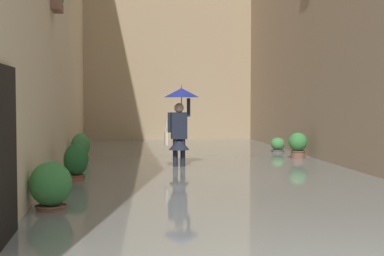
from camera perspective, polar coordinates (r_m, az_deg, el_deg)
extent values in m
plane|color=slate|center=(14.17, 0.90, -4.44)|extent=(60.00, 60.00, 0.00)
cube|color=slate|center=(14.15, 0.91, -4.07)|extent=(7.45, 24.01, 0.18)
cube|color=black|center=(6.98, -17.94, -3.14)|extent=(0.08, 1.10, 2.20)
cube|color=brown|center=(12.30, -13.16, 11.56)|extent=(0.20, 0.70, 0.18)
cube|color=tan|center=(24.07, -2.53, 9.85)|extent=(10.25, 1.80, 9.43)
cube|color=#4C4233|center=(13.96, -1.65, -4.34)|extent=(0.11, 0.24, 0.10)
cylinder|color=#1E2333|center=(13.92, -1.65, -2.61)|extent=(0.12, 0.12, 0.75)
cube|color=#4C4233|center=(13.98, -0.91, -4.33)|extent=(0.11, 0.24, 0.10)
cylinder|color=#1E2333|center=(13.93, -0.91, -2.61)|extent=(0.12, 0.12, 0.75)
cube|color=#1E2333|center=(13.88, -1.28, 0.23)|extent=(0.38, 0.22, 0.64)
cone|color=#1E2333|center=(13.90, -1.28, -1.57)|extent=(0.51, 0.51, 0.28)
sphere|color=#DBB293|center=(13.86, -1.29, 1.99)|extent=(0.23, 0.23, 0.23)
cylinder|color=#1E2333|center=(13.88, -0.34, 2.04)|extent=(0.09, 0.09, 0.44)
cylinder|color=#1E2333|center=(13.85, -2.23, 0.55)|extent=(0.09, 0.09, 0.48)
cylinder|color=black|center=(13.87, -1.04, 2.52)|extent=(0.02, 0.02, 0.47)
cone|color=navy|center=(13.87, -1.04, 3.50)|extent=(0.85, 0.85, 0.22)
cylinder|color=black|center=(13.87, -1.04, 4.08)|extent=(0.01, 0.01, 0.08)
cube|color=beige|center=(13.85, -2.55, -1.01)|extent=(0.06, 0.28, 0.32)
torus|color=beige|center=(13.83, -2.56, 0.15)|extent=(0.02, 0.30, 0.30)
cylinder|color=#66605B|center=(15.85, -10.90, -3.27)|extent=(0.42, 0.42, 0.24)
torus|color=#56524E|center=(15.83, -10.90, -2.84)|extent=(0.46, 0.46, 0.04)
ellipsoid|color=#428947|center=(15.81, -10.91, -1.68)|extent=(0.51, 0.51, 0.64)
cylinder|color=brown|center=(8.83, -13.71, -8.25)|extent=(0.44, 0.44, 0.24)
torus|color=brown|center=(8.81, -13.72, -7.48)|extent=(0.47, 0.47, 0.04)
ellipsoid|color=#387F3D|center=(8.75, -13.74, -5.37)|extent=(0.62, 0.62, 0.65)
cylinder|color=brown|center=(16.06, 10.38, -2.93)|extent=(0.37, 0.37, 0.38)
torus|color=brown|center=(16.05, 10.38, -2.25)|extent=(0.40, 0.40, 0.04)
ellipsoid|color=#387F3D|center=(16.02, 10.39, -1.35)|extent=(0.52, 0.52, 0.50)
cylinder|color=brown|center=(11.91, -11.34, -5.26)|extent=(0.34, 0.34, 0.27)
torus|color=brown|center=(11.89, -11.35, -4.62)|extent=(0.37, 0.37, 0.04)
ellipsoid|color=#23602D|center=(11.85, -11.36, -3.08)|extent=(0.49, 0.49, 0.64)
cylinder|color=#66605B|center=(17.84, 8.44, -2.55)|extent=(0.36, 0.36, 0.25)
torus|color=#56524E|center=(17.83, 8.44, -2.16)|extent=(0.39, 0.39, 0.04)
ellipsoid|color=#428947|center=(17.81, 8.45, -1.55)|extent=(0.43, 0.43, 0.38)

